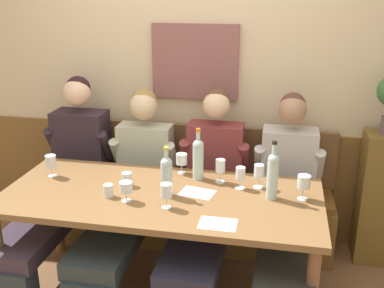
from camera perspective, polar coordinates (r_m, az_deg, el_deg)
room_wall_back at (r=3.65m, az=-0.04°, el=9.74°), size 6.80×0.12×2.80m
wood_wainscot_panel at (r=3.87m, az=-0.20°, el=-4.37°), size 6.80×0.03×0.90m
wall_bench at (r=3.76m, az=-0.84°, el=-8.02°), size 2.31×0.42×0.94m
dining_table at (r=2.96m, az=-3.87°, el=-7.61°), size 2.01×0.89×0.75m
person_center_right_seat at (r=3.57m, az=-15.58°, el=-3.88°), size 0.52×1.34×1.33m
person_center_left_seat at (r=3.35m, az=-7.63°, el=-5.67°), size 0.52×1.33×1.25m
person_left_seat at (r=3.22m, az=1.85°, el=-6.44°), size 0.52×1.33×1.28m
person_right_seat at (r=3.20m, az=11.69°, el=-6.85°), size 0.50×1.33×1.28m
wine_bottle_clear_water at (r=2.84m, az=-3.17°, el=-3.85°), size 0.07×0.07×0.32m
wine_bottle_green_tall at (r=3.08m, az=0.77°, el=-1.70°), size 0.07×0.07×0.36m
wine_bottle_amber_mid at (r=2.83m, az=9.96°, el=-3.72°), size 0.07×0.07×0.37m
wine_glass_right_end at (r=2.81m, az=-8.20°, el=-5.37°), size 0.08×0.08×0.13m
wine_glass_mid_left at (r=3.04m, az=3.53°, el=-2.86°), size 0.06×0.06×0.16m
wine_glass_center_rear at (r=2.96m, az=6.02°, el=-3.70°), size 0.07×0.07×0.15m
wine_glass_near_bucket at (r=3.27m, az=-17.09°, el=-2.11°), size 0.07×0.07×0.15m
wine_glass_by_bottle at (r=2.99m, az=8.28°, el=-3.48°), size 0.07×0.07×0.16m
wine_glass_mid_right at (r=2.70m, az=-3.21°, el=-5.86°), size 0.07×0.07×0.15m
wine_glass_center_front at (r=2.88m, az=13.69°, el=-4.70°), size 0.08×0.08×0.16m
wine_glass_left_end at (r=3.18m, az=-1.30°, el=-1.99°), size 0.08×0.08×0.14m
water_tumbler_center at (r=2.91m, az=-10.31°, el=-5.68°), size 0.06×0.06×0.08m
water_tumbler_left at (r=3.03m, az=-8.07°, el=-4.37°), size 0.07×0.07×0.09m
tasting_sheet_left_guest at (r=2.58m, az=3.22°, el=-9.85°), size 0.21×0.15×0.00m
tasting_sheet_right_guest at (r=2.93m, az=0.67°, el=-6.07°), size 0.23×0.19×0.00m
corner_pedestal at (r=3.70m, az=22.04°, el=-6.22°), size 0.28×0.28×1.00m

